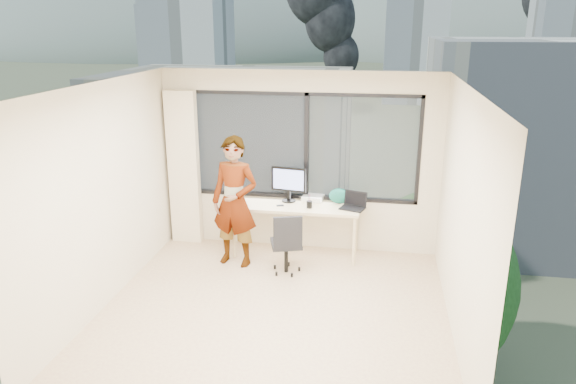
% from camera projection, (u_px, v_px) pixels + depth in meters
% --- Properties ---
extents(floor, '(4.00, 4.00, 0.01)m').
position_uv_depth(floor, '(274.00, 311.00, 6.26)').
color(floor, '#CDB985').
rests_on(floor, ground).
extents(ceiling, '(4.00, 4.00, 0.01)m').
position_uv_depth(ceiling, '(272.00, 86.00, 5.47)').
color(ceiling, white).
rests_on(ceiling, ground).
extents(wall_front, '(4.00, 0.01, 2.60)m').
position_uv_depth(wall_front, '(220.00, 293.00, 3.98)').
color(wall_front, beige).
rests_on(wall_front, ground).
extents(wall_left, '(0.01, 4.00, 2.60)m').
position_uv_depth(wall_left, '(103.00, 197.00, 6.18)').
color(wall_left, beige).
rests_on(wall_left, ground).
extents(wall_right, '(0.01, 4.00, 2.60)m').
position_uv_depth(wall_right, '(462.00, 217.00, 5.54)').
color(wall_right, beige).
rests_on(wall_right, ground).
extents(window_wall, '(3.30, 0.16, 1.55)m').
position_uv_depth(window_wall, '(303.00, 146.00, 7.67)').
color(window_wall, black).
rests_on(window_wall, ground).
extents(curtain, '(0.45, 0.14, 2.30)m').
position_uv_depth(curtain, '(184.00, 168.00, 7.95)').
color(curtain, '#F2E4BD').
rests_on(curtain, floor).
extents(desk, '(1.80, 0.60, 0.75)m').
position_uv_depth(desk, '(296.00, 230.00, 7.70)').
color(desk, beige).
rests_on(desk, floor).
extents(chair, '(0.56, 0.56, 0.87)m').
position_uv_depth(chair, '(286.00, 242.00, 7.12)').
color(chair, black).
rests_on(chair, floor).
extents(person, '(0.72, 0.54, 1.80)m').
position_uv_depth(person, '(235.00, 202.00, 7.25)').
color(person, '#2D2D33').
rests_on(person, floor).
extents(monitor, '(0.52, 0.19, 0.51)m').
position_uv_depth(monitor, '(289.00, 184.00, 7.67)').
color(monitor, black).
rests_on(monitor, desk).
extents(game_console, '(0.32, 0.28, 0.07)m').
position_uv_depth(game_console, '(313.00, 198.00, 7.79)').
color(game_console, white).
rests_on(game_console, desk).
extents(laptop, '(0.42, 0.43, 0.21)m').
position_uv_depth(laptop, '(353.00, 202.00, 7.39)').
color(laptop, black).
rests_on(laptop, desk).
extents(cellphone, '(0.11, 0.07, 0.01)m').
position_uv_depth(cellphone, '(280.00, 205.00, 7.55)').
color(cellphone, black).
rests_on(cellphone, desk).
extents(pen_cup, '(0.08, 0.08, 0.10)m').
position_uv_depth(pen_cup, '(309.00, 204.00, 7.46)').
color(pen_cup, black).
rests_on(pen_cup, desk).
extents(handbag, '(0.32, 0.24, 0.22)m').
position_uv_depth(handbag, '(339.00, 196.00, 7.62)').
color(handbag, '#0D5249').
rests_on(handbag, desk).
extents(exterior_ground, '(400.00, 400.00, 0.04)m').
position_uv_depth(exterior_ground, '(375.00, 100.00, 123.22)').
color(exterior_ground, '#515B3D').
rests_on(exterior_ground, ground).
extents(near_bldg_a, '(16.00, 12.00, 14.00)m').
position_uv_depth(near_bldg_a, '(232.00, 173.00, 38.00)').
color(near_bldg_a, beige).
rests_on(near_bldg_a, exterior_ground).
extents(near_bldg_b, '(14.00, 13.00, 16.00)m').
position_uv_depth(near_bldg_b, '(519.00, 146.00, 41.84)').
color(near_bldg_b, white).
rests_on(near_bldg_b, exterior_ground).
extents(far_tower_a, '(14.00, 14.00, 28.00)m').
position_uv_depth(far_tower_a, '(189.00, 40.00, 101.11)').
color(far_tower_a, silver).
rests_on(far_tower_a, exterior_ground).
extents(far_tower_b, '(13.00, 13.00, 30.00)m').
position_uv_depth(far_tower_b, '(415.00, 32.00, 117.38)').
color(far_tower_b, silver).
rests_on(far_tower_b, exterior_ground).
extents(far_tower_c, '(15.00, 15.00, 26.00)m').
position_uv_depth(far_tower_c, '(565.00, 40.00, 130.84)').
color(far_tower_c, silver).
rests_on(far_tower_c, exterior_ground).
extents(far_tower_d, '(16.00, 14.00, 22.00)m').
position_uv_depth(far_tower_d, '(173.00, 44.00, 157.69)').
color(far_tower_d, silver).
rests_on(far_tower_d, exterior_ground).
extents(hill_a, '(288.00, 216.00, 90.00)m').
position_uv_depth(hill_a, '(183.00, 51.00, 330.33)').
color(hill_a, slate).
rests_on(hill_a, exterior_ground).
extents(hill_b, '(300.00, 220.00, 96.00)m').
position_uv_depth(hill_b, '(564.00, 55.00, 295.02)').
color(hill_b, slate).
rests_on(hill_b, exterior_ground).
extents(tree_a, '(7.00, 7.00, 8.00)m').
position_uv_depth(tree_a, '(87.00, 250.00, 32.52)').
color(tree_a, '#1E4818').
rests_on(tree_a, exterior_ground).
extents(tree_b, '(7.60, 7.60, 9.00)m').
position_uv_depth(tree_b, '(431.00, 303.00, 25.40)').
color(tree_b, '#1E4818').
rests_on(tree_b, exterior_ground).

